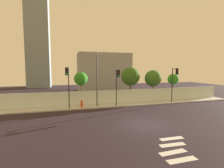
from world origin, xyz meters
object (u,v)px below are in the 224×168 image
(roadside_tree_midright, at_px, (153,78))
(roadside_tree_rightmost, at_px, (173,79))
(traffic_light_right, at_px, (175,78))
(fire_hydrant, at_px, (82,104))
(street_lamp_curbside, at_px, (97,75))
(traffic_light_center, at_px, (117,80))
(roadside_tree_midleft, at_px, (130,76))
(traffic_light_left, at_px, (68,79))
(roadside_tree_leftmost, at_px, (81,79))

(roadside_tree_midright, height_order, roadside_tree_rightmost, roadside_tree_midright)
(traffic_light_right, height_order, roadside_tree_midright, traffic_light_right)
(fire_hydrant, bearing_deg, traffic_light_right, -2.70)
(street_lamp_curbside, xyz_separation_m, fire_hydrant, (-1.96, 0.31, -3.54))
(traffic_light_center, height_order, traffic_light_right, traffic_light_right)
(street_lamp_curbside, relative_size, roadside_tree_midleft, 1.27)
(traffic_light_right, bearing_deg, roadside_tree_midright, 110.04)
(traffic_light_center, distance_m, street_lamp_curbside, 2.65)
(traffic_light_right, relative_size, fire_hydrant, 5.72)
(traffic_light_right, distance_m, fire_hydrant, 13.48)
(traffic_light_left, relative_size, roadside_tree_rightmost, 1.20)
(traffic_light_left, relative_size, traffic_light_right, 1.01)
(roadside_tree_leftmost, xyz_separation_m, roadside_tree_midleft, (7.61, 0.00, 0.24))
(traffic_light_right, relative_size, roadside_tree_leftmost, 1.08)
(traffic_light_right, distance_m, roadside_tree_leftmost, 13.41)
(traffic_light_left, distance_m, traffic_light_right, 14.75)
(fire_hydrant, bearing_deg, street_lamp_curbside, -9.04)
(roadside_tree_midleft, distance_m, roadside_tree_rightmost, 7.76)
(traffic_light_right, distance_m, roadside_tree_rightmost, 4.47)
(fire_hydrant, height_order, roadside_tree_midright, roadside_tree_midright)
(traffic_light_center, xyz_separation_m, traffic_light_right, (8.59, 0.03, 0.14))
(fire_hydrant, relative_size, roadside_tree_midleft, 0.16)
(roadside_tree_rightmost, bearing_deg, street_lamp_curbside, -165.99)
(roadside_tree_leftmost, distance_m, roadside_tree_midleft, 7.62)
(traffic_light_right, bearing_deg, traffic_light_left, -179.09)
(traffic_light_left, distance_m, roadside_tree_rightmost, 17.66)
(traffic_light_right, height_order, fire_hydrant, traffic_light_right)
(roadside_tree_midright, bearing_deg, roadside_tree_leftmost, -180.00)
(roadside_tree_midright, bearing_deg, traffic_light_center, -152.75)
(roadside_tree_leftmost, bearing_deg, traffic_light_center, -40.91)
(traffic_light_center, xyz_separation_m, fire_hydrant, (-4.52, 0.64, -2.96))
(traffic_light_right, distance_m, roadside_tree_midleft, 6.45)
(fire_hydrant, xyz_separation_m, roadside_tree_rightmost, (15.57, 3.08, 2.61))
(roadside_tree_midleft, bearing_deg, traffic_light_left, -157.43)
(traffic_light_center, relative_size, roadside_tree_rightmost, 1.13)
(fire_hydrant, xyz_separation_m, roadside_tree_midleft, (7.83, 3.08, 3.18))
(street_lamp_curbside, bearing_deg, roadside_tree_leftmost, 117.09)
(traffic_light_right, bearing_deg, roadside_tree_midleft, 144.94)
(traffic_light_left, xyz_separation_m, fire_hydrant, (1.64, 0.85, -3.17))
(fire_hydrant, bearing_deg, traffic_light_left, -152.48)
(fire_hydrant, bearing_deg, roadside_tree_midright, 14.69)
(traffic_light_center, xyz_separation_m, roadside_tree_leftmost, (-4.30, 3.73, -0.01))
(traffic_light_right, xyz_separation_m, street_lamp_curbside, (-11.15, 0.31, 0.45))
(traffic_light_right, height_order, roadside_tree_rightmost, traffic_light_right)
(roadside_tree_leftmost, relative_size, roadside_tree_midleft, 0.87)
(roadside_tree_midleft, relative_size, roadside_tree_midright, 1.10)
(street_lamp_curbside, distance_m, roadside_tree_rightmost, 14.06)
(traffic_light_right, height_order, roadside_tree_midleft, roadside_tree_midleft)
(traffic_light_left, xyz_separation_m, traffic_light_center, (6.16, 0.21, -0.21))
(street_lamp_curbside, height_order, roadside_tree_midright, street_lamp_curbside)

